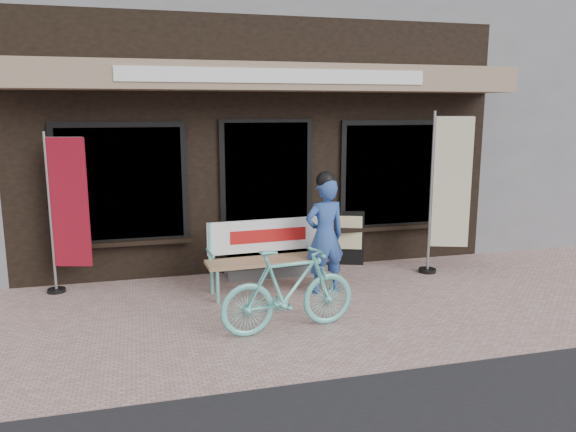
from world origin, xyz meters
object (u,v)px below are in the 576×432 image
object	(u,v)px
nobori_red	(67,211)
nobori_cream	(448,191)
bench	(271,250)
menu_stand	(350,237)
bicycle	(289,290)
person	(325,234)

from	to	relation	value
nobori_red	nobori_cream	distance (m)	5.14
bench	menu_stand	distance (m)	1.70
bicycle	menu_stand	xyz separation A→B (m)	(1.57, 2.26, -0.03)
nobori_cream	menu_stand	distance (m)	1.59
bicycle	nobori_cream	bearing A→B (deg)	-68.56
person	nobori_red	size ratio (longest dim) A/B	0.76
person	bicycle	world-z (taller)	person
nobori_cream	menu_stand	bearing A→B (deg)	166.67
bicycle	nobori_cream	size ratio (longest dim) A/B	0.65
person	nobori_cream	distance (m)	2.03
person	nobori_red	world-z (taller)	nobori_red
person	nobori_cream	xyz separation A→B (m)	(1.95, 0.36, 0.42)
bench	person	bearing A→B (deg)	-23.17
person	nobori_red	distance (m)	3.28
bench	nobori_cream	size ratio (longest dim) A/B	0.75
bench	menu_stand	bearing A→B (deg)	28.36
bench	nobori_cream	bearing A→B (deg)	-0.38
nobori_red	nobori_cream	bearing A→B (deg)	9.34
person	menu_stand	bearing A→B (deg)	46.82
person	bicycle	xyz separation A→B (m)	(-0.78, -1.14, -0.32)
bicycle	menu_stand	distance (m)	2.75
nobori_red	menu_stand	size ratio (longest dim) A/B	2.49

